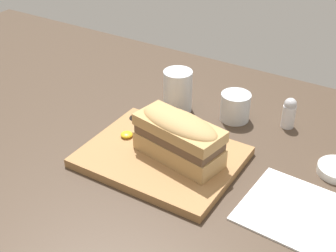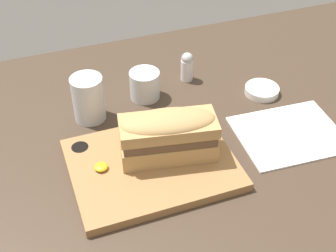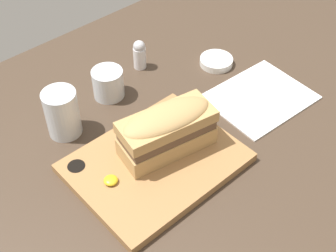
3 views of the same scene
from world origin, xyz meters
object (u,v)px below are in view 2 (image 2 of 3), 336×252
sandwich (168,134)px  salt_shaker (187,66)px  wine_glass (145,86)px  water_glass (89,101)px  serving_board (151,164)px  condiment_dish (262,90)px  napkin (289,134)px

sandwich → salt_shaker: size_ratio=2.64×
wine_glass → water_glass: bearing=-166.6°
serving_board → salt_shaker: (17.65, 25.87, 2.79)cm
wine_glass → salt_shaker: (11.64, 3.31, 0.73)cm
wine_glass → salt_shaker: salt_shaker is taller
sandwich → condiment_dish: size_ratio=2.44×
sandwich → wine_glass: size_ratio=2.80×
water_glass → napkin: size_ratio=0.45×
sandwich → salt_shaker: (13.94, 25.16, -3.33)cm
water_glass → wine_glass: size_ratio=1.48×
wine_glass → napkin: size_ratio=0.31×
wine_glass → napkin: wine_glass is taller
wine_glass → salt_shaker: bearing=15.9°
water_glass → condiment_dish: bearing=-7.1°
water_glass → napkin: 42.76cm
wine_glass → napkin: (24.09, -23.15, -2.77)cm
sandwich → water_glass: bearing=121.0°
serving_board → sandwich: sandwich is taller
sandwich → wine_glass: bearing=84.0°
napkin → serving_board: bearing=178.9°
water_glass → salt_shaker: (25.15, 6.53, -0.71)cm
napkin → condiment_dish: (1.78, 15.06, 0.64)cm
napkin → salt_shaker: 29.46cm
napkin → salt_shaker: (-12.45, 26.46, 3.50)cm
serving_board → napkin: size_ratio=1.37×
sandwich → condiment_dish: sandwich is taller
condiment_dish → napkin: bearing=-96.7°
serving_board → salt_shaker: size_ratio=4.24×
sandwich → water_glass: sandwich is taller
sandwich → serving_board: bearing=-169.1°
sandwich → condiment_dish: bearing=26.0°
salt_shaker → condiment_dish: 18.46cm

